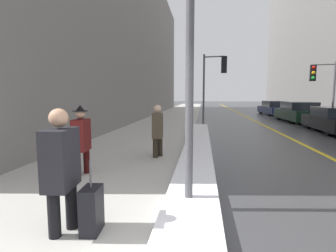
# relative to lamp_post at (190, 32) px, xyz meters

# --- Properties ---
(sidewalk_slab) EXTENTS (4.00, 80.00, 0.01)m
(sidewalk_slab) POSITION_rel_lamp_post_xyz_m (-2.20, 13.09, -2.65)
(sidewalk_slab) COLOR #B2AFA8
(sidewalk_slab) RESTS_ON ground
(road_centre_stripe) EXTENTS (0.16, 80.00, 0.00)m
(road_centre_stripe) POSITION_rel_lamp_post_xyz_m (3.80, 13.09, -2.65)
(road_centre_stripe) COLOR gold
(road_centre_stripe) RESTS_ON ground
(snow_bank_curb) EXTENTS (0.82, 13.40, 0.21)m
(snow_bank_curb) POSITION_rel_lamp_post_xyz_m (0.05, 3.78, -2.55)
(snow_bank_curb) COLOR white
(snow_bank_curb) RESTS_ON ground
(building_facade_left) EXTENTS (6.00, 36.00, 12.95)m
(building_facade_left) POSITION_rel_lamp_post_xyz_m (-7.20, 18.09, 3.82)
(building_facade_left) COLOR slate
(building_facade_left) RESTS_ON ground
(lamp_post) EXTENTS (0.28, 0.28, 4.37)m
(lamp_post) POSITION_rel_lamp_post_xyz_m (0.00, 0.00, 0.00)
(lamp_post) COLOR #515156
(lamp_post) RESTS_ON ground
(traffic_light_near) EXTENTS (1.31, 0.34, 4.04)m
(traffic_light_near) POSITION_rel_lamp_post_xyz_m (0.89, 11.12, 0.27)
(traffic_light_near) COLOR #515156
(traffic_light_near) RESTS_ON ground
(traffic_light_far) EXTENTS (1.31, 0.34, 3.61)m
(traffic_light_far) POSITION_rel_lamp_post_xyz_m (6.69, 11.85, -0.05)
(traffic_light_far) COLOR #515156
(traffic_light_far) RESTS_ON ground
(pedestrian_trailing) EXTENTS (0.35, 0.54, 1.60)m
(pedestrian_trailing) POSITION_rel_lamp_post_xyz_m (-1.54, -0.91, -1.77)
(pedestrian_trailing) COLOR black
(pedestrian_trailing) RESTS_ON ground
(pedestrian_in_fedora) EXTENTS (0.33, 0.50, 1.55)m
(pedestrian_in_fedora) POSITION_rel_lamp_post_xyz_m (-2.42, 1.47, -1.81)
(pedestrian_in_fedora) COLOR #340C0C
(pedestrian_in_fedora) RESTS_ON ground
(pedestrian_nearside) EXTENTS (0.32, 0.71, 1.49)m
(pedestrian_nearside) POSITION_rel_lamp_post_xyz_m (-1.06, 3.37, -1.83)
(pedestrian_nearside) COLOR #2A241B
(pedestrian_nearside) RESTS_ON ground
(parked_car_black) EXTENTS (1.92, 4.33, 1.21)m
(parked_car_black) POSITION_rel_lamp_post_xyz_m (6.52, 9.61, -2.08)
(parked_car_black) COLOR black
(parked_car_black) RESTS_ON ground
(parked_car_dark_green) EXTENTS (1.90, 4.72, 1.33)m
(parked_car_dark_green) POSITION_rel_lamp_post_xyz_m (6.58, 14.77, -2.02)
(parked_car_dark_green) COLOR black
(parked_car_dark_green) RESTS_ON ground
(parked_car_navy) EXTENTS (2.01, 4.66, 1.27)m
(parked_car_navy) POSITION_rel_lamp_post_xyz_m (6.68, 21.30, -2.06)
(parked_car_navy) COLOR navy
(parked_car_navy) RESTS_ON ground
(rolling_suitcase) EXTENTS (0.25, 0.38, 0.95)m
(rolling_suitcase) POSITION_rel_lamp_post_xyz_m (-1.18, -0.86, -2.35)
(rolling_suitcase) COLOR black
(rolling_suitcase) RESTS_ON ground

